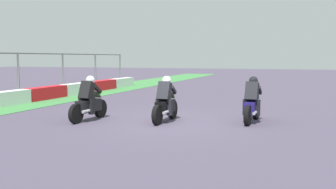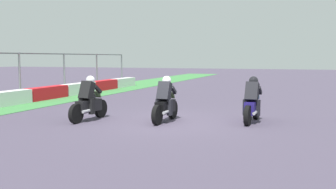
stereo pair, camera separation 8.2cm
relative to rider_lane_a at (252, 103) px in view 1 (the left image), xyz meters
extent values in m
plane|color=#4A4155|center=(-0.86, 2.60, -0.62)|extent=(120.00, 120.00, 0.00)
cube|color=white|center=(0.58, 10.73, -0.30)|extent=(2.82, 0.60, 0.64)
cube|color=red|center=(3.46, 10.73, -0.30)|extent=(2.82, 0.60, 0.64)
cube|color=white|center=(6.33, 10.73, -0.30)|extent=(2.82, 0.60, 0.64)
cube|color=red|center=(9.21, 10.73, -0.30)|extent=(2.82, 0.60, 0.64)
cube|color=white|center=(12.08, 10.73, -0.30)|extent=(2.82, 0.60, 0.64)
cylinder|color=slate|center=(2.92, 11.94, 0.56)|extent=(0.10, 0.10, 2.37)
cylinder|color=slate|center=(6.69, 11.94, 0.56)|extent=(0.10, 0.10, 2.37)
cylinder|color=slate|center=(10.47, 11.94, 0.56)|extent=(0.10, 0.10, 2.37)
cylinder|color=slate|center=(14.24, 11.94, 0.56)|extent=(0.10, 0.10, 2.37)
cylinder|color=black|center=(0.70, -0.04, -0.30)|extent=(0.65, 0.18, 0.64)
cylinder|color=black|center=(-0.69, 0.05, -0.30)|extent=(0.65, 0.18, 0.64)
cube|color=navy|center=(0.00, 0.00, -0.12)|extent=(1.12, 0.39, 0.40)
ellipsoid|color=navy|center=(0.10, -0.01, 0.18)|extent=(0.50, 0.33, 0.24)
cube|color=red|center=(-0.51, 0.03, -0.10)|extent=(0.07, 0.16, 0.08)
cylinder|color=#A5A5AD|center=(-0.36, -0.14, -0.25)|extent=(0.43, 0.13, 0.10)
cube|color=black|center=(-0.10, 0.01, 0.40)|extent=(0.51, 0.43, 0.66)
sphere|color=black|center=(0.12, -0.01, 0.74)|extent=(0.32, 0.32, 0.30)
cube|color=teal|center=(0.50, -0.03, 0.22)|extent=(0.17, 0.27, 0.23)
cube|color=black|center=(-0.10, 0.21, -0.12)|extent=(0.19, 0.15, 0.52)
cube|color=black|center=(-0.13, -0.19, -0.12)|extent=(0.19, 0.15, 0.52)
cube|color=black|center=(0.29, 0.16, 0.42)|extent=(0.39, 0.12, 0.31)
cube|color=black|center=(0.27, -0.20, 0.42)|extent=(0.39, 0.12, 0.31)
cylinder|color=black|center=(-0.14, 2.71, -0.30)|extent=(0.64, 0.15, 0.64)
cylinder|color=black|center=(-1.54, 2.74, -0.30)|extent=(0.64, 0.15, 0.64)
cube|color=black|center=(-0.84, 2.72, -0.12)|extent=(1.11, 0.34, 0.40)
ellipsoid|color=black|center=(-0.74, 2.72, 0.18)|extent=(0.49, 0.31, 0.24)
cube|color=red|center=(-1.35, 2.74, -0.10)|extent=(0.06, 0.16, 0.08)
cylinder|color=#A5A5AD|center=(-1.19, 2.57, -0.25)|extent=(0.42, 0.11, 0.10)
cube|color=black|center=(-0.94, 2.73, 0.40)|extent=(0.49, 0.41, 0.66)
sphere|color=silver|center=(-0.72, 2.72, 0.74)|extent=(0.31, 0.31, 0.30)
cube|color=#6A8253|center=(-0.34, 2.71, 0.22)|extent=(0.16, 0.26, 0.23)
cube|color=black|center=(-0.95, 2.93, -0.12)|extent=(0.18, 0.14, 0.52)
cube|color=black|center=(-0.96, 2.53, -0.12)|extent=(0.18, 0.14, 0.52)
cube|color=black|center=(-0.55, 2.90, 0.42)|extent=(0.39, 0.11, 0.31)
cube|color=black|center=(-0.56, 2.54, 0.42)|extent=(0.39, 0.11, 0.31)
cylinder|color=black|center=(-0.77, 5.20, -0.30)|extent=(0.65, 0.18, 0.64)
cylinder|color=black|center=(-2.17, 5.29, -0.30)|extent=(0.65, 0.18, 0.64)
cube|color=black|center=(-1.47, 5.24, -0.12)|extent=(1.12, 0.39, 0.40)
ellipsoid|color=black|center=(-1.37, 5.24, 0.18)|extent=(0.50, 0.33, 0.24)
cube|color=red|center=(-1.98, 5.28, -0.10)|extent=(0.07, 0.16, 0.08)
cylinder|color=#A5A5AD|center=(-1.83, 5.11, -0.25)|extent=(0.43, 0.13, 0.10)
cube|color=black|center=(-1.57, 5.25, 0.40)|extent=(0.51, 0.43, 0.66)
sphere|color=silver|center=(-1.35, 5.24, 0.74)|extent=(0.32, 0.32, 0.30)
cube|color=#668755|center=(-0.97, 5.21, 0.22)|extent=(0.17, 0.27, 0.23)
cube|color=black|center=(-1.58, 5.45, -0.12)|extent=(0.19, 0.15, 0.52)
cube|color=black|center=(-1.60, 5.05, -0.12)|extent=(0.19, 0.15, 0.52)
cube|color=black|center=(-1.18, 5.41, 0.42)|extent=(0.39, 0.13, 0.31)
cube|color=black|center=(-1.20, 5.05, 0.42)|extent=(0.39, 0.13, 0.31)
camera|label=1|loc=(-12.55, -1.51, 1.50)|focal=40.63mm
camera|label=2|loc=(-12.53, -1.59, 1.50)|focal=40.63mm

